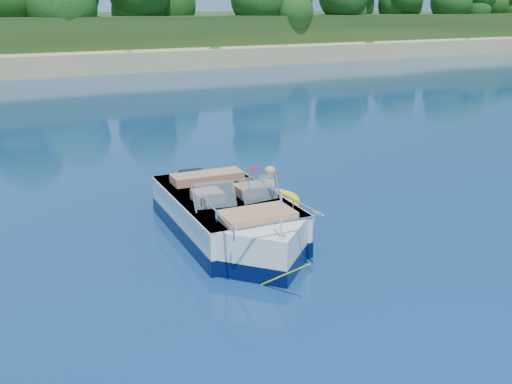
# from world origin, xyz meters

# --- Properties ---
(ground) EXTENTS (160.00, 160.00, 0.00)m
(ground) POSITION_xyz_m (0.00, 0.00, 0.00)
(ground) COLOR #092143
(ground) RESTS_ON ground
(motorboat) EXTENTS (2.44, 5.98, 1.99)m
(motorboat) POSITION_xyz_m (-0.14, 1.88, 0.39)
(motorboat) COLOR silver
(motorboat) RESTS_ON ground
(tow_tube) EXTENTS (1.71, 1.71, 0.36)m
(tow_tube) POSITION_xyz_m (1.70, 3.26, 0.09)
(tow_tube) COLOR #FFE102
(tow_tube) RESTS_ON ground
(boy) EXTENTS (0.54, 0.88, 1.61)m
(boy) POSITION_xyz_m (1.58, 3.34, 0.00)
(boy) COLOR tan
(boy) RESTS_ON ground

